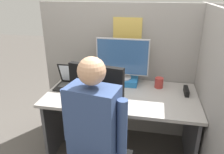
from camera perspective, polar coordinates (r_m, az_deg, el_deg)
cubicle_panel_back at (r=2.53m, az=4.00°, el=1.22°), size 1.98×0.05×1.55m
cubicle_panel_right at (r=2.12m, az=23.21°, el=-5.09°), size 0.04×1.43×1.55m
desk at (r=2.27m, az=2.46°, el=-8.15°), size 1.48×0.78×0.71m
paper_box at (r=2.40m, az=2.61°, el=-0.93°), size 0.34×0.22×0.06m
monitor at (r=2.32m, az=2.73°, el=4.82°), size 0.56×0.20×0.44m
laptop at (r=2.34m, az=-10.46°, el=-1.48°), size 0.31×0.24×0.24m
mouse at (r=2.10m, az=-5.41°, el=-4.99°), size 0.07×0.05×0.03m
stapler at (r=2.29m, az=18.82°, el=-3.49°), size 0.04×0.17×0.06m
carrot_toy at (r=1.98m, az=-1.13°, el=-6.69°), size 0.04×0.14×0.04m
office_chair at (r=1.77m, az=-4.17°, el=-16.47°), size 0.55×0.60×1.16m
person at (r=1.52m, az=-5.01°, el=-15.81°), size 0.47×0.50×1.30m
coffee_mug at (r=2.34m, az=12.17°, el=-1.48°), size 0.09×0.09×0.11m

